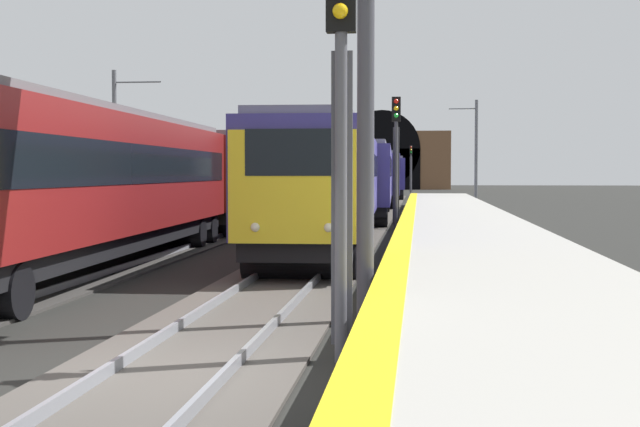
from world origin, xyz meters
The scene contains 12 objects.
ground_plane centered at (0.00, 0.00, 0.00)m, with size 320.00×320.00×0.00m, color black.
platform_right centered at (0.00, -4.37, 0.45)m, with size 112.00×4.16×0.90m, color #9E9B93.
platform_right_edge_strip centered at (0.00, -2.54, 0.91)m, with size 112.00×0.50×0.01m, color yellow.
track_main_line centered at (0.00, 0.00, 0.04)m, with size 160.00×3.08×0.21m.
train_main_approaching centered at (46.34, 0.00, 2.26)m, with size 76.37×3.40×3.95m.
train_adjacent_platform centered at (20.44, 5.12, 2.31)m, with size 39.56×3.37×4.05m.
railway_signal_near centered at (1.12, -1.95, 2.96)m, with size 0.39×0.38×5.04m.
railway_signal_mid centered at (27.25, -1.95, 3.44)m, with size 0.39×0.38×5.72m.
railway_signal_far centered at (90.56, -1.95, 3.38)m, with size 0.39×0.38×5.62m.
tunnel_portal centered at (117.54, 2.56, 4.30)m, with size 2.53×20.02×11.58m.
catenary_mast_near centered at (31.17, 11.92, 3.88)m, with size 0.22×2.48×7.51m.
catenary_mast_far centered at (50.87, -6.82, 3.86)m, with size 0.22×2.02×7.51m.
Camera 1 is at (-10.06, -2.97, 2.49)m, focal length 48.56 mm.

